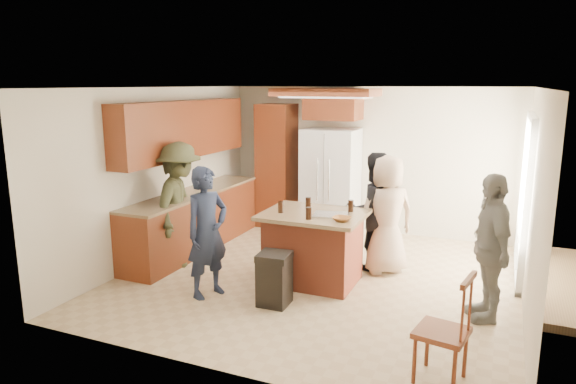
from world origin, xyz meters
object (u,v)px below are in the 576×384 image
at_px(person_behind_left, 373,211).
at_px(refrigerator, 330,182).
at_px(person_behind_right, 386,215).
at_px(person_front_left, 207,232).
at_px(kitchen_island, 313,247).
at_px(spindle_chair, 444,333).
at_px(trash_bin, 274,279).
at_px(person_side_right, 490,247).
at_px(person_counter, 180,204).

relative_size(person_behind_left, refrigerator, 0.91).
bearing_deg(person_behind_right, refrigerator, -87.34).
bearing_deg(person_front_left, refrigerator, 12.65).
bearing_deg(person_front_left, kitchen_island, -26.93).
bearing_deg(refrigerator, spindle_chair, -59.38).
height_order(refrigerator, spindle_chair, refrigerator).
relative_size(person_front_left, trash_bin, 2.54).
distance_m(person_front_left, person_side_right, 3.22).
xyz_separation_m(person_behind_left, spindle_chair, (1.25, -2.54, -0.37)).
relative_size(person_counter, trash_bin, 2.80).
bearing_deg(refrigerator, person_behind_left, -52.76).
bearing_deg(trash_bin, person_side_right, 14.49).
height_order(person_behind_right, person_counter, person_counter).
xyz_separation_m(person_counter, spindle_chair, (3.80, -1.62, -0.43)).
height_order(person_behind_left, person_counter, person_counter).
bearing_deg(person_front_left, trash_bin, -64.40).
height_order(person_behind_left, person_behind_right, person_behind_left).
relative_size(refrigerator, spindle_chair, 1.81).
height_order(person_behind_right, kitchen_island, person_behind_right).
xyz_separation_m(refrigerator, spindle_chair, (2.36, -3.99, -0.45)).
height_order(person_behind_left, kitchen_island, person_behind_left).
relative_size(person_side_right, kitchen_island, 1.28).
distance_m(person_counter, kitchen_island, 2.01).
distance_m(refrigerator, trash_bin, 3.19).
height_order(person_side_right, refrigerator, refrigerator).
relative_size(person_behind_right, spindle_chair, 1.64).
distance_m(person_behind_left, spindle_chair, 2.85).
bearing_deg(kitchen_island, person_counter, -176.88).
bearing_deg(person_counter, kitchen_island, -100.32).
bearing_deg(person_counter, person_behind_left, -83.56).
height_order(person_side_right, spindle_chair, person_side_right).
bearing_deg(kitchen_island, person_behind_left, 54.53).
bearing_deg(trash_bin, refrigerator, 96.58).
bearing_deg(person_behind_right, person_side_right, 106.68).
distance_m(person_side_right, person_counter, 4.09).
bearing_deg(person_behind_left, person_behind_right, 120.05).
bearing_deg(person_counter, trash_bin, -125.85).
distance_m(kitchen_island, trash_bin, 0.88).
distance_m(person_behind_left, person_counter, 2.71).
xyz_separation_m(person_front_left, person_counter, (-0.94, 0.80, 0.08)).
distance_m(person_behind_right, kitchen_island, 1.11).
distance_m(person_front_left, person_behind_left, 2.35).
xyz_separation_m(trash_bin, spindle_chair, (2.00, -0.87, 0.13)).
distance_m(person_side_right, trash_bin, 2.42).
bearing_deg(person_counter, person_side_right, -105.51).
height_order(person_front_left, person_behind_left, person_behind_left).
height_order(person_behind_right, person_side_right, person_side_right).
xyz_separation_m(person_behind_right, trash_bin, (-0.95, -1.56, -0.49)).
bearing_deg(person_side_right, person_front_left, -96.87).
height_order(person_front_left, refrigerator, refrigerator).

